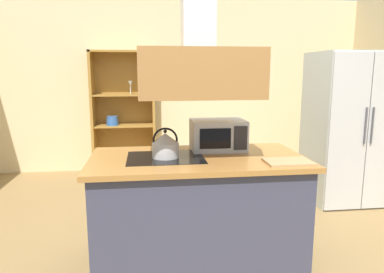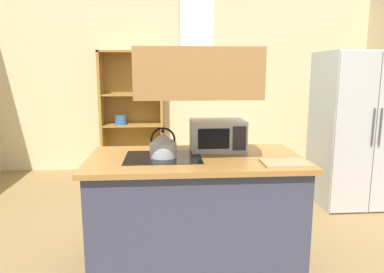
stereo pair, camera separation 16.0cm
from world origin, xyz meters
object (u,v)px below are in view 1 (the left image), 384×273
Objects in this scene: dish_cabinet at (124,120)px; microwave at (218,135)px; refrigerator at (349,128)px; cutting_board at (288,162)px; kettle at (165,145)px.

microwave is (0.96, -2.58, 0.20)m from dish_cabinet.
dish_cabinet is at bearing 149.99° from refrigerator.
refrigerator is at bearing 28.72° from microwave.
cutting_board is (-1.38, -1.51, 0.01)m from refrigerator.
kettle is at bearing -80.14° from dish_cabinet.
cutting_board is (1.39, -3.11, 0.08)m from dish_cabinet.
kettle is (-2.27, -1.23, 0.10)m from refrigerator.
refrigerator is at bearing 47.72° from cutting_board.
refrigerator is 0.96× the size of dish_cabinet.
kettle reaches higher than cutting_board.
kettle is at bearing -151.60° from refrigerator.
cutting_board is at bearing -65.96° from dish_cabinet.
kettle is 0.70× the size of cutting_board.
cutting_board is at bearing -17.64° from kettle.
microwave reaches higher than cutting_board.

